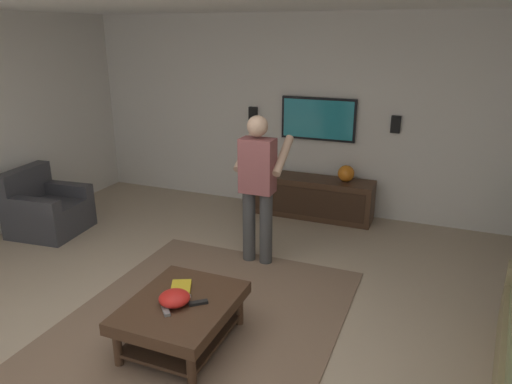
{
  "coord_description": "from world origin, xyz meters",
  "views": [
    {
      "loc": [
        -2.89,
        -1.8,
        2.44
      ],
      "look_at": [
        0.89,
        -0.26,
        1.06
      ],
      "focal_mm": 33.2,
      "sensor_mm": 36.0,
      "label": 1
    }
  ],
  "objects_px": {
    "book": "(181,288)",
    "vase_round": "(346,173)",
    "media_console": "(310,197)",
    "armchair": "(47,211)",
    "tv": "(318,119)",
    "person_standing": "(258,181)",
    "bowl": "(174,298)",
    "remote_white": "(183,294)",
    "wall_speaker_left": "(396,124)",
    "wall_speaker_right": "(253,115)",
    "coffee_table": "(182,312)",
    "remote_grey": "(166,310)",
    "remote_black": "(198,303)"
  },
  "relations": [
    {
      "from": "person_standing",
      "to": "remote_black",
      "type": "bearing_deg",
      "value": -174.77
    },
    {
      "from": "armchair",
      "to": "remote_white",
      "type": "bearing_deg",
      "value": -30.85
    },
    {
      "from": "remote_grey",
      "to": "book",
      "type": "height_order",
      "value": "book"
    },
    {
      "from": "remote_grey",
      "to": "vase_round",
      "type": "bearing_deg",
      "value": 124.11
    },
    {
      "from": "media_console",
      "to": "remote_white",
      "type": "height_order",
      "value": "media_console"
    },
    {
      "from": "armchair",
      "to": "book",
      "type": "xyz_separation_m",
      "value": [
        -1.22,
        -2.7,
        0.14
      ]
    },
    {
      "from": "book",
      "to": "vase_round",
      "type": "relative_size",
      "value": 1.0
    },
    {
      "from": "person_standing",
      "to": "remote_black",
      "type": "distance_m",
      "value": 1.7
    },
    {
      "from": "coffee_table",
      "to": "remote_white",
      "type": "height_order",
      "value": "remote_white"
    },
    {
      "from": "vase_round",
      "to": "wall_speaker_right",
      "type": "bearing_deg",
      "value": 80.94
    },
    {
      "from": "person_standing",
      "to": "wall_speaker_left",
      "type": "bearing_deg",
      "value": -32.9
    },
    {
      "from": "armchair",
      "to": "bowl",
      "type": "height_order",
      "value": "armchair"
    },
    {
      "from": "media_console",
      "to": "wall_speaker_right",
      "type": "bearing_deg",
      "value": -104.78
    },
    {
      "from": "remote_black",
      "to": "vase_round",
      "type": "distance_m",
      "value": 3.23
    },
    {
      "from": "armchair",
      "to": "bowl",
      "type": "distance_m",
      "value": 3.12
    },
    {
      "from": "tv",
      "to": "vase_round",
      "type": "height_order",
      "value": "tv"
    },
    {
      "from": "media_console",
      "to": "tv",
      "type": "xyz_separation_m",
      "value": [
        0.24,
        0.0,
        1.05
      ]
    },
    {
      "from": "media_console",
      "to": "vase_round",
      "type": "relative_size",
      "value": 7.73
    },
    {
      "from": "bowl",
      "to": "vase_round",
      "type": "xyz_separation_m",
      "value": [
        3.26,
        -0.66,
        0.2
      ]
    },
    {
      "from": "remote_black",
      "to": "vase_round",
      "type": "height_order",
      "value": "vase_round"
    },
    {
      "from": "tv",
      "to": "bowl",
      "type": "xyz_separation_m",
      "value": [
        -3.47,
        0.19,
        -0.86
      ]
    },
    {
      "from": "person_standing",
      "to": "wall_speaker_right",
      "type": "bearing_deg",
      "value": 24.28
    },
    {
      "from": "media_console",
      "to": "armchair",
      "type": "bearing_deg",
      "value": -58.76
    },
    {
      "from": "media_console",
      "to": "bowl",
      "type": "bearing_deg",
      "value": -3.43
    },
    {
      "from": "coffee_table",
      "to": "remote_black",
      "type": "relative_size",
      "value": 6.67
    },
    {
      "from": "remote_white",
      "to": "remote_grey",
      "type": "distance_m",
      "value": 0.26
    },
    {
      "from": "tv",
      "to": "coffee_table",
      "type": "bearing_deg",
      "value": -2.89
    },
    {
      "from": "media_console",
      "to": "book",
      "type": "xyz_separation_m",
      "value": [
        -3.01,
        0.26,
        0.14
      ]
    },
    {
      "from": "remote_grey",
      "to": "wall_speaker_right",
      "type": "bearing_deg",
      "value": 147.25
    },
    {
      "from": "coffee_table",
      "to": "remote_grey",
      "type": "bearing_deg",
      "value": 169.68
    },
    {
      "from": "remote_grey",
      "to": "remote_black",
      "type": "bearing_deg",
      "value": 91.58
    },
    {
      "from": "tv",
      "to": "person_standing",
      "type": "height_order",
      "value": "person_standing"
    },
    {
      "from": "tv",
      "to": "person_standing",
      "type": "distance_m",
      "value": 1.84
    },
    {
      "from": "bowl",
      "to": "book",
      "type": "distance_m",
      "value": 0.23
    },
    {
      "from": "tv",
      "to": "bowl",
      "type": "relative_size",
      "value": 4.15
    },
    {
      "from": "tv",
      "to": "remote_white",
      "type": "distance_m",
      "value": 3.46
    },
    {
      "from": "wall_speaker_left",
      "to": "tv",
      "type": "bearing_deg",
      "value": 90.74
    },
    {
      "from": "bowl",
      "to": "remote_white",
      "type": "xyz_separation_m",
      "value": [
        0.14,
        0.01,
        -0.04
      ]
    },
    {
      "from": "book",
      "to": "wall_speaker_left",
      "type": "distance_m",
      "value": 3.62
    },
    {
      "from": "media_console",
      "to": "remote_white",
      "type": "relative_size",
      "value": 11.33
    },
    {
      "from": "tv",
      "to": "book",
      "type": "relative_size",
      "value": 4.67
    },
    {
      "from": "tv",
      "to": "remote_white",
      "type": "height_order",
      "value": "tv"
    },
    {
      "from": "remote_white",
      "to": "wall_speaker_left",
      "type": "relative_size",
      "value": 0.68
    },
    {
      "from": "bowl",
      "to": "remote_grey",
      "type": "distance_m",
      "value": 0.12
    },
    {
      "from": "person_standing",
      "to": "vase_round",
      "type": "relative_size",
      "value": 7.45
    },
    {
      "from": "tv",
      "to": "wall_speaker_left",
      "type": "relative_size",
      "value": 4.67
    },
    {
      "from": "vase_round",
      "to": "person_standing",
      "type": "bearing_deg",
      "value": 158.29
    },
    {
      "from": "remote_white",
      "to": "wall_speaker_right",
      "type": "distance_m",
      "value": 3.55
    },
    {
      "from": "remote_black",
      "to": "remote_grey",
      "type": "height_order",
      "value": "same"
    },
    {
      "from": "person_standing",
      "to": "wall_speaker_left",
      "type": "height_order",
      "value": "person_standing"
    }
  ]
}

